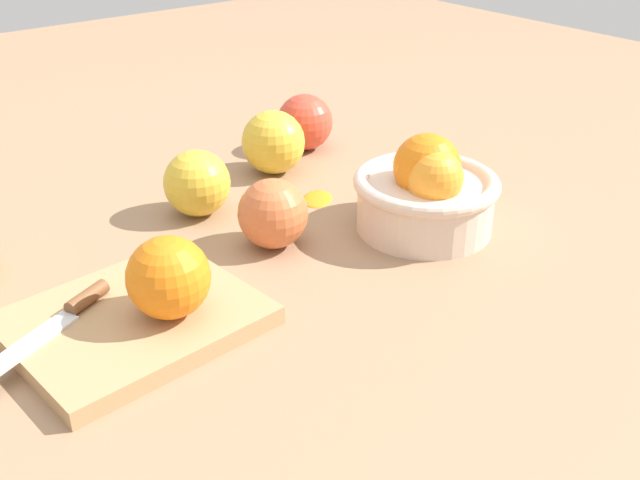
# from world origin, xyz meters

# --- Properties ---
(ground_plane) EXTENTS (2.40, 2.40, 0.00)m
(ground_plane) POSITION_xyz_m (0.00, 0.00, 0.00)
(ground_plane) COLOR #997556
(bowl) EXTENTS (0.16, 0.16, 0.11)m
(bowl) POSITION_xyz_m (-0.20, 0.08, 0.05)
(bowl) COLOR beige
(bowl) RESTS_ON ground_plane
(cutting_board) EXTENTS (0.22, 0.19, 0.02)m
(cutting_board) POSITION_xyz_m (0.15, 0.06, 0.01)
(cutting_board) COLOR tan
(cutting_board) RESTS_ON ground_plane
(orange_on_board) EXTENTS (0.07, 0.07, 0.07)m
(orange_on_board) POSITION_xyz_m (0.12, 0.08, 0.05)
(orange_on_board) COLOR orange
(orange_on_board) RESTS_ON cutting_board
(knife) EXTENTS (0.15, 0.08, 0.01)m
(knife) POSITION_xyz_m (0.20, 0.03, 0.02)
(knife) COLOR silver
(knife) RESTS_ON cutting_board
(apple_front_center) EXTENTS (0.08, 0.08, 0.08)m
(apple_front_center) POSITION_xyz_m (-0.02, -0.11, 0.04)
(apple_front_center) COLOR gold
(apple_front_center) RESTS_ON ground_plane
(apple_mid_left) EXTENTS (0.08, 0.08, 0.08)m
(apple_mid_left) POSITION_xyz_m (-0.04, 0.01, 0.04)
(apple_mid_left) COLOR #CC6638
(apple_mid_left) RESTS_ON ground_plane
(apple_front_left) EXTENTS (0.08, 0.08, 0.08)m
(apple_front_left) POSITION_xyz_m (-0.16, -0.16, 0.04)
(apple_front_left) COLOR gold
(apple_front_left) RESTS_ON ground_plane
(apple_front_left_2) EXTENTS (0.08, 0.08, 0.08)m
(apple_front_left_2) POSITION_xyz_m (-0.24, -0.20, 0.04)
(apple_front_left_2) COLOR #D6422D
(apple_front_left_2) RESTS_ON ground_plane
(citrus_peel) EXTENTS (0.06, 0.06, 0.01)m
(citrus_peel) POSITION_xyz_m (-0.15, -0.06, 0.00)
(citrus_peel) COLOR orange
(citrus_peel) RESTS_ON ground_plane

